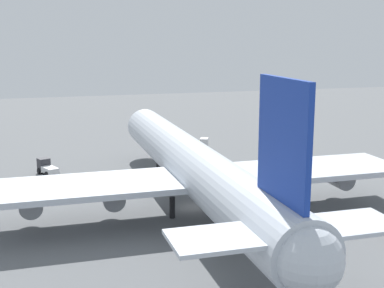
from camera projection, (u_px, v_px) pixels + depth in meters
The scene contains 6 objects.
ground_plane at pixel (192, 208), 69.34m from camera, with size 268.82×268.82×0.00m, color slate.
cargo_airplane at pixel (193, 166), 67.89m from camera, with size 67.21×54.05×18.87m.
cargo_loader at pixel (47, 167), 85.70m from camera, with size 5.04×3.51×2.45m.
baggage_tug at pixel (200, 143), 105.58m from camera, with size 3.68×4.40×2.02m.
catering_truck at pixel (286, 141), 106.75m from camera, with size 4.11×4.74×2.19m.
safety_cone_nose at pixel (153, 155), 98.07m from camera, with size 0.45×0.45×0.64m, color orange.
Camera 1 is at (-63.56, 18.65, 22.14)m, focal length 49.70 mm.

